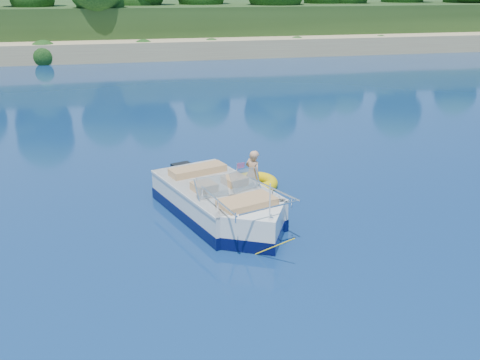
% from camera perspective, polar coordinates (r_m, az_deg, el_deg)
% --- Properties ---
extents(ground, '(160.00, 160.00, 0.00)m').
position_cam_1_polar(ground, '(11.53, -6.67, -11.11)').
color(ground, '#0B214D').
rests_on(ground, ground).
extents(shoreline, '(170.00, 59.00, 6.00)m').
position_cam_1_polar(shoreline, '(73.76, -12.58, 15.98)').
color(shoreline, '#9C7D5A').
rests_on(shoreline, ground).
extents(motorboat, '(3.23, 5.69, 1.97)m').
position_cam_1_polar(motorboat, '(14.32, -1.89, -2.72)').
color(motorboat, silver).
rests_on(motorboat, ground).
extents(tow_tube, '(1.66, 1.66, 0.38)m').
position_cam_1_polar(tow_tube, '(16.69, 1.59, -0.33)').
color(tow_tube, '#ECBF05').
rests_on(tow_tube, ground).
extents(boy, '(0.79, 0.94, 1.70)m').
position_cam_1_polar(boy, '(16.67, 1.25, -0.72)').
color(boy, tan).
rests_on(boy, ground).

